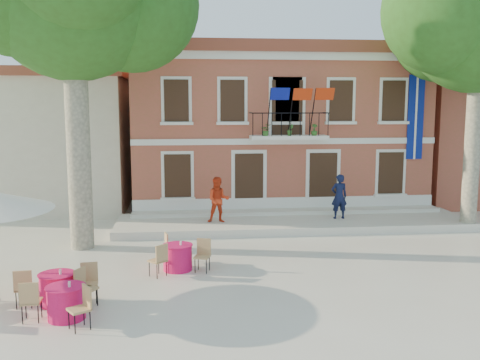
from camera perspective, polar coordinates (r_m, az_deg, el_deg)
name	(u,v)px	position (r m, az deg, el deg)	size (l,w,h in m)	color
ground	(259,259)	(17.10, 2.03, -8.38)	(90.00, 90.00, 0.00)	beige
main_building	(272,126)	(26.60, 3.38, 5.75)	(13.50, 9.59, 7.50)	#AF4E3F
neighbor_west	(38,138)	(28.23, -20.77, 4.23)	(9.40, 9.40, 6.40)	beige
terrace	(293,222)	(21.60, 5.69, -4.53)	(14.00, 3.40, 0.30)	silver
plane_tree_east	(480,21)	(22.38, 24.23, 15.20)	(5.43, 5.43, 10.67)	#A59E84
pedestrian_navy	(339,196)	(21.73, 10.53, -1.74)	(0.65, 0.43, 1.79)	#0F1534
pedestrian_orange	(218,200)	(20.68, -2.33, -2.13)	(0.86, 0.67, 1.77)	red
cafe_table_0	(57,287)	(13.99, -18.91, -10.79)	(1.96, 0.90, 0.95)	#DF155B
cafe_table_1	(66,301)	(13.01, -18.06, -12.14)	(1.67, 1.87, 0.95)	#DF155B
cafe_table_3	(178,256)	(15.94, -6.67, -8.05)	(1.83, 1.78, 0.95)	#DF155B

